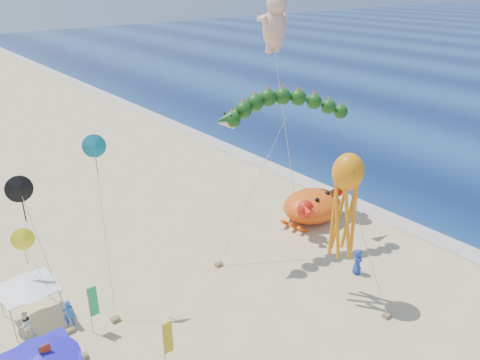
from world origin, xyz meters
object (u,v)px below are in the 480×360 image
crab_inflatable (313,205)px  canopy_blue (40,358)px  cherub_kite (275,21)px  octopus_kite (346,198)px  canopy_white (27,285)px  dragon_kite (285,111)px

crab_inflatable → canopy_blue: bearing=-169.9°
cherub_kite → canopy_blue: (-22.90, -9.01, -13.03)m
crab_inflatable → octopus_kite: size_ratio=0.74×
crab_inflatable → canopy_white: size_ratio=2.17×
crab_inflatable → cherub_kite: (-0.38, 4.86, 14.12)m
cherub_kite → canopy_blue: size_ratio=4.83×
crab_inflatable → canopy_white: crab_inflatable is taller
crab_inflatable → canopy_blue: 23.67m
cherub_kite → canopy_blue: cherub_kite is taller
cherub_kite → canopy_white: size_ratio=5.44×
canopy_blue → cherub_kite: bearing=21.5°
crab_inflatable → octopus_kite: 11.20m
dragon_kite → canopy_blue: dragon_kite is taller
dragon_kite → cherub_kite: cherub_kite is taller
cherub_kite → canopy_blue: bearing=-158.5°
cherub_kite → octopus_kite: 16.27m
cherub_kite → crab_inflatable: bearing=-85.5°
octopus_kite → canopy_blue: (-17.22, 3.53, -4.37)m
dragon_kite → canopy_blue: size_ratio=3.13×
cherub_kite → canopy_white: bearing=-172.6°
crab_inflatable → cherub_kite: bearing=94.5°
canopy_white → octopus_kite: bearing=-31.4°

